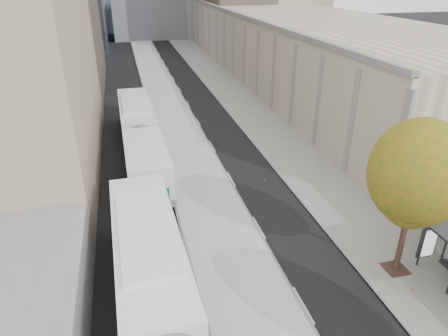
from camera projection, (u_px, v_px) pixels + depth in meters
name	position (u px, v px, depth m)	size (l,w,h in m)	color
bus_platform	(177.00, 127.00, 36.72)	(4.25, 150.00, 0.15)	#A4A4A4
sidewalk	(259.00, 120.00, 38.49)	(4.75, 150.00, 0.08)	slate
building_tan	(269.00, 33.00, 64.45)	(18.00, 92.00, 8.00)	gray
tree_c	(418.00, 173.00, 16.94)	(4.20, 4.20, 7.28)	#301C18
bus_far	(140.00, 135.00, 30.67)	(2.97, 18.01, 2.99)	silver
distant_car	(135.00, 101.00, 42.33)	(1.41, 3.51, 1.19)	#BCBCBC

